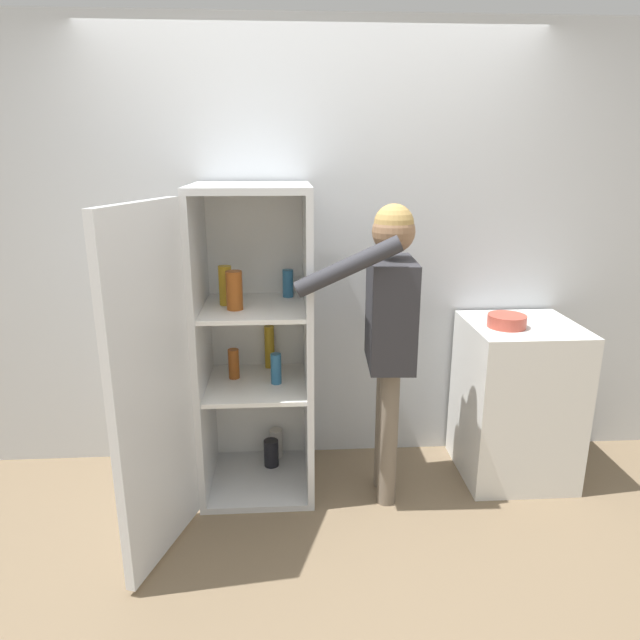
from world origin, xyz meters
name	(u,v)px	position (x,y,z in m)	size (l,w,h in m)	color
ground_plane	(328,548)	(0.00, 0.00, 0.00)	(12.00, 12.00, 0.00)	#7A664C
wall_back	(316,253)	(0.00, 0.98, 1.27)	(7.00, 0.06, 2.55)	silver
refrigerator	(237,350)	(-0.44, 0.54, 0.84)	(0.85, 1.20, 1.69)	silver
person	(389,318)	(0.35, 0.45, 1.03)	(0.62, 0.53, 1.61)	#726656
counter	(516,400)	(1.14, 0.63, 0.46)	(0.60, 0.60, 0.93)	white
bowl	(507,321)	(1.02, 0.58, 0.96)	(0.21, 0.21, 0.07)	#B24738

